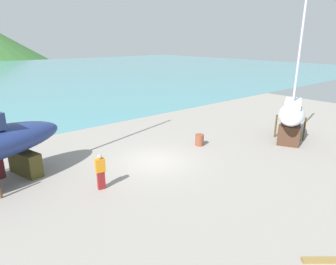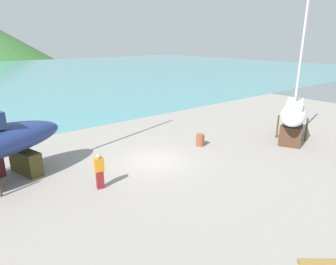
% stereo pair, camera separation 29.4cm
% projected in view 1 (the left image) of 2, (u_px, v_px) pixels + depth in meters
% --- Properties ---
extents(ground_plane, '(50.84, 50.84, 0.00)m').
position_uv_depth(ground_plane, '(204.00, 186.00, 14.25)').
color(ground_plane, gray).
extents(sailboat_large_starboard, '(6.16, 4.22, 9.25)m').
position_uv_depth(sailboat_large_starboard, '(291.00, 115.00, 20.57)').
color(sailboat_large_starboard, '#4C3022').
rests_on(sailboat_large_starboard, ground).
extents(worker, '(0.47, 0.31, 1.74)m').
position_uv_depth(worker, '(101.00, 171.00, 13.71)').
color(worker, maroon).
rests_on(worker, ground).
extents(barrel_rust_mid, '(0.74, 0.74, 0.76)m').
position_uv_depth(barrel_rust_mid, '(200.00, 140.00, 19.62)').
color(barrel_rust_mid, brown).
rests_on(barrel_rust_mid, ground).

